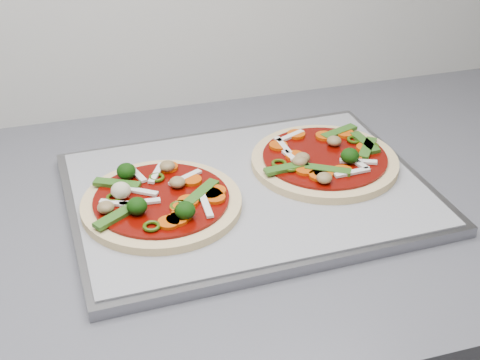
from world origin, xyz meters
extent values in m
cube|color=gray|center=(0.47, 1.31, 0.91)|extent=(0.46, 0.34, 0.01)
cube|color=#939398|center=(0.47, 1.31, 0.92)|extent=(0.43, 0.32, 0.00)
cylinder|color=#E8C286|center=(0.35, 1.29, 0.92)|extent=(0.20, 0.20, 0.01)
cylinder|color=#620C00|center=(0.35, 1.29, 0.93)|extent=(0.17, 0.17, 0.00)
ellipsoid|color=olive|center=(0.29, 1.28, 0.94)|extent=(0.03, 0.03, 0.01)
ellipsoid|color=#153E09|center=(0.32, 1.27, 0.94)|extent=(0.02, 0.02, 0.02)
cylinder|color=#D14E00|center=(0.37, 1.26, 0.93)|extent=(0.04, 0.04, 0.00)
cube|color=white|center=(0.30, 1.29, 0.93)|extent=(0.05, 0.03, 0.00)
cylinder|color=#D14E00|center=(0.36, 1.24, 0.93)|extent=(0.03, 0.03, 0.00)
cylinder|color=#D14E00|center=(0.37, 1.25, 0.93)|extent=(0.03, 0.03, 0.00)
cube|color=white|center=(0.40, 1.26, 0.93)|extent=(0.01, 0.05, 0.00)
cylinder|color=#D14E00|center=(0.40, 1.32, 0.93)|extent=(0.03, 0.03, 0.00)
cube|color=#2F5D19|center=(0.30, 1.27, 0.93)|extent=(0.06, 0.04, 0.00)
ellipsoid|color=olive|center=(0.38, 1.31, 0.94)|extent=(0.02, 0.02, 0.01)
torus|color=#2E4709|center=(0.30, 1.31, 0.93)|extent=(0.03, 0.03, 0.00)
cube|color=white|center=(0.33, 1.29, 0.93)|extent=(0.05, 0.01, 0.00)
torus|color=#2E4709|center=(0.36, 1.34, 0.93)|extent=(0.02, 0.02, 0.00)
cube|color=white|center=(0.39, 1.33, 0.93)|extent=(0.05, 0.03, 0.00)
cylinder|color=#D14E00|center=(0.35, 1.24, 0.93)|extent=(0.03, 0.03, 0.00)
cylinder|color=#D14E00|center=(0.41, 1.28, 0.93)|extent=(0.03, 0.03, 0.00)
cylinder|color=#D14E00|center=(0.42, 1.29, 0.93)|extent=(0.04, 0.04, 0.00)
cylinder|color=#D14E00|center=(0.38, 1.27, 0.93)|extent=(0.03, 0.03, 0.00)
cylinder|color=#D14E00|center=(0.38, 1.36, 0.93)|extent=(0.03, 0.03, 0.00)
ellipsoid|color=beige|center=(0.31, 1.31, 0.94)|extent=(0.03, 0.03, 0.02)
torus|color=#2E4709|center=(0.33, 1.24, 0.93)|extent=(0.03, 0.03, 0.00)
cube|color=#2F5D19|center=(0.31, 1.34, 0.93)|extent=(0.06, 0.04, 0.00)
ellipsoid|color=#153E09|center=(0.37, 1.24, 0.94)|extent=(0.03, 0.03, 0.02)
ellipsoid|color=olive|center=(0.37, 1.35, 0.94)|extent=(0.03, 0.03, 0.01)
cube|color=white|center=(0.36, 1.35, 0.93)|extent=(0.03, 0.05, 0.00)
torus|color=#2E4709|center=(0.37, 1.27, 0.93)|extent=(0.02, 0.02, 0.00)
cylinder|color=#D14E00|center=(0.41, 1.27, 0.93)|extent=(0.03, 0.03, 0.00)
ellipsoid|color=#153E09|center=(0.32, 1.35, 0.94)|extent=(0.03, 0.03, 0.02)
cube|color=white|center=(0.33, 1.31, 0.93)|extent=(0.04, 0.03, 0.00)
cube|color=white|center=(0.33, 1.35, 0.93)|extent=(0.02, 0.05, 0.00)
cube|color=#2F5D19|center=(0.40, 1.29, 0.93)|extent=(0.05, 0.05, 0.00)
cylinder|color=#E8C286|center=(0.58, 1.33, 0.92)|extent=(0.22, 0.22, 0.01)
cylinder|color=#620C00|center=(0.58, 1.33, 0.93)|extent=(0.18, 0.18, 0.00)
torus|color=#2E4709|center=(0.65, 1.33, 0.93)|extent=(0.03, 0.03, 0.00)
ellipsoid|color=olive|center=(0.55, 1.32, 0.94)|extent=(0.02, 0.02, 0.01)
ellipsoid|color=olive|center=(0.55, 1.27, 0.94)|extent=(0.03, 0.03, 0.01)
ellipsoid|color=olive|center=(0.54, 1.32, 0.94)|extent=(0.03, 0.03, 0.01)
cube|color=white|center=(0.61, 1.30, 0.93)|extent=(0.05, 0.03, 0.00)
cube|color=#2F5D19|center=(0.62, 1.38, 0.93)|extent=(0.06, 0.03, 0.00)
cylinder|color=#D14E00|center=(0.59, 1.29, 0.93)|extent=(0.03, 0.03, 0.00)
cylinder|color=#D14E00|center=(0.60, 1.38, 0.93)|extent=(0.03, 0.03, 0.00)
cube|color=#2F5D19|center=(0.52, 1.31, 0.93)|extent=(0.06, 0.02, 0.00)
cylinder|color=#D14E00|center=(0.61, 1.31, 0.93)|extent=(0.03, 0.03, 0.00)
torus|color=#2E4709|center=(0.63, 1.36, 0.93)|extent=(0.02, 0.02, 0.00)
cube|color=white|center=(0.61, 1.30, 0.93)|extent=(0.02, 0.05, 0.00)
cylinder|color=#D14E00|center=(0.56, 1.29, 0.93)|extent=(0.03, 0.03, 0.00)
cube|color=white|center=(0.54, 1.33, 0.93)|extent=(0.02, 0.05, 0.00)
torus|color=#2E4709|center=(0.52, 1.31, 0.93)|extent=(0.03, 0.03, 0.00)
cube|color=#2F5D19|center=(0.57, 1.29, 0.93)|extent=(0.06, 0.04, 0.00)
ellipsoid|color=olive|center=(0.60, 1.35, 0.94)|extent=(0.02, 0.02, 0.01)
ellipsoid|color=#153E09|center=(0.60, 1.31, 0.94)|extent=(0.03, 0.03, 0.02)
cube|color=#2F5D19|center=(0.64, 1.33, 0.93)|extent=(0.05, 0.05, 0.00)
cylinder|color=#D14E00|center=(0.64, 1.33, 0.93)|extent=(0.03, 0.03, 0.00)
torus|color=#2E4709|center=(0.51, 1.33, 0.93)|extent=(0.03, 0.03, 0.00)
cube|color=white|center=(0.55, 1.39, 0.93)|extent=(0.05, 0.03, 0.00)
cylinder|color=#D14E00|center=(0.55, 1.28, 0.93)|extent=(0.03, 0.03, 0.00)
cylinder|color=#D14E00|center=(0.54, 1.34, 0.93)|extent=(0.03, 0.03, 0.00)
cylinder|color=#D14E00|center=(0.63, 1.38, 0.93)|extent=(0.03, 0.03, 0.00)
cube|color=#2F5D19|center=(0.65, 1.35, 0.93)|extent=(0.02, 0.06, 0.00)
cube|color=white|center=(0.59, 1.28, 0.93)|extent=(0.05, 0.01, 0.00)
cylinder|color=#D14E00|center=(0.56, 1.40, 0.93)|extent=(0.03, 0.03, 0.00)
cylinder|color=#D14E00|center=(0.53, 1.37, 0.93)|extent=(0.04, 0.04, 0.00)
cylinder|color=#D14E00|center=(0.54, 1.30, 0.93)|extent=(0.03, 0.03, 0.00)
cube|color=white|center=(0.54, 1.37, 0.93)|extent=(0.01, 0.05, 0.00)
camera|label=1|loc=(0.25, 0.63, 1.36)|focal=50.00mm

